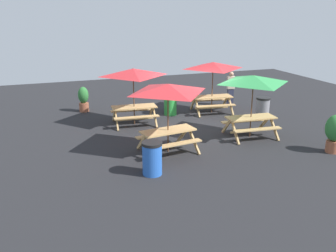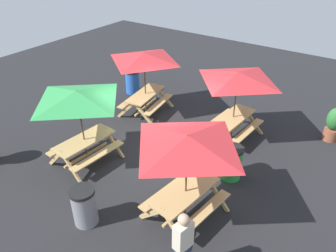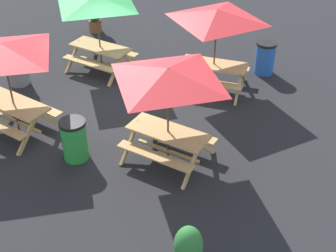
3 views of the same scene
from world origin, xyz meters
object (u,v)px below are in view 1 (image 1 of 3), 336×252
(potted_plant_0, at_px, (83,99))
(picnic_table_2, at_px, (168,93))
(person_standing, at_px, (231,88))
(picnic_table_0, at_px, (133,76))
(trash_bin_gray, at_px, (263,109))
(trash_bin_green, at_px, (170,104))
(potted_plant_1, at_px, (335,132))
(trash_bin_blue, at_px, (152,158))
(picnic_table_1, at_px, (213,69))
(picnic_table_3, at_px, (253,84))

(potted_plant_0, bearing_deg, picnic_table_2, -72.45)
(potted_plant_0, bearing_deg, person_standing, -11.05)
(picnic_table_0, bearing_deg, trash_bin_gray, -8.45)
(picnic_table_0, relative_size, picnic_table_2, 1.00)
(trash_bin_green, bearing_deg, potted_plant_1, -60.37)
(picnic_table_0, height_order, trash_bin_blue, picnic_table_0)
(picnic_table_2, bearing_deg, picnic_table_0, 86.32)
(picnic_table_2, bearing_deg, trash_bin_blue, -132.14)
(trash_bin_blue, bearing_deg, picnic_table_1, 50.08)
(picnic_table_1, relative_size, trash_bin_blue, 2.38)
(picnic_table_2, height_order, trash_bin_gray, picnic_table_2)
(picnic_table_1, bearing_deg, trash_bin_blue, -122.25)
(person_standing, bearing_deg, picnic_table_1, 42.98)
(potted_plant_1, bearing_deg, picnic_table_0, 135.53)
(picnic_table_3, relative_size, potted_plant_0, 2.02)
(trash_bin_gray, bearing_deg, picnic_table_1, 129.95)
(picnic_table_2, bearing_deg, picnic_table_3, -0.86)
(picnic_table_3, height_order, trash_bin_gray, picnic_table_3)
(trash_bin_blue, bearing_deg, picnic_table_2, 55.76)
(picnic_table_0, relative_size, potted_plant_1, 1.82)
(picnic_table_2, relative_size, person_standing, 1.40)
(picnic_table_0, bearing_deg, person_standing, 19.45)
(picnic_table_0, xyz_separation_m, picnic_table_3, (3.64, -2.97, 0.00))
(picnic_table_0, bearing_deg, trash_bin_green, 28.98)
(picnic_table_0, bearing_deg, trash_bin_blue, -94.34)
(picnic_table_2, xyz_separation_m, trash_bin_gray, (5.05, 2.15, -1.49))
(potted_plant_0, distance_m, potted_plant_1, 10.65)
(picnic_table_0, relative_size, picnic_table_3, 1.00)
(trash_bin_blue, xyz_separation_m, trash_bin_green, (2.66, 5.74, 0.00))
(person_standing, bearing_deg, picnic_table_0, 27.82)
(potted_plant_0, relative_size, person_standing, 0.69)
(trash_bin_blue, distance_m, trash_bin_green, 6.32)
(picnic_table_0, distance_m, picnic_table_1, 3.83)
(trash_bin_blue, xyz_separation_m, person_standing, (5.96, 6.26, 0.39))
(picnic_table_3, xyz_separation_m, trash_bin_blue, (-4.41, -1.92, -1.49))
(picnic_table_3, bearing_deg, potted_plant_0, 137.80)
(picnic_table_0, relative_size, picnic_table_1, 1.00)
(picnic_table_2, xyz_separation_m, trash_bin_green, (1.64, 4.24, -1.49))
(person_standing, bearing_deg, trash_bin_green, 21.93)
(picnic_table_2, height_order, person_standing, picnic_table_2)
(picnic_table_1, relative_size, person_standing, 1.40)
(picnic_table_0, xyz_separation_m, picnic_table_2, (0.25, -3.39, 0.00))
(trash_bin_blue, bearing_deg, potted_plant_1, -3.57)
(picnic_table_1, xyz_separation_m, trash_bin_blue, (-4.56, -5.45, -1.49))
(picnic_table_3, distance_m, person_standing, 4.74)
(picnic_table_1, relative_size, picnic_table_3, 1.00)
(picnic_table_1, bearing_deg, potted_plant_0, 166.26)
(picnic_table_0, height_order, picnic_table_3, same)
(trash_bin_gray, relative_size, potted_plant_0, 0.85)
(trash_bin_gray, bearing_deg, trash_bin_green, 148.59)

